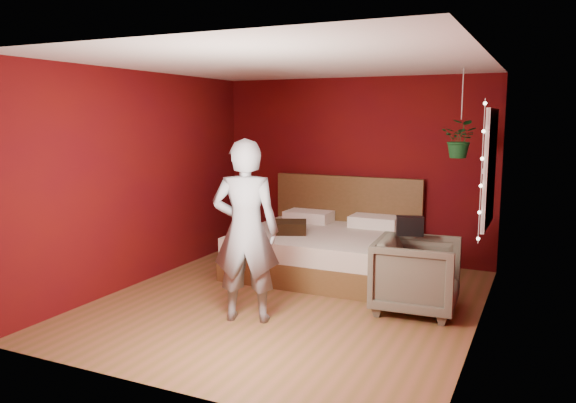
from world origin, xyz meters
The scene contains 10 objects.
floor centered at (0.00, 0.00, 0.00)m, with size 4.50×4.50×0.00m, color brown.
room_walls centered at (0.00, 0.00, 1.68)m, with size 4.04×4.54×2.62m.
window centered at (1.97, 0.90, 1.50)m, with size 0.05×0.97×1.27m.
fairy_lights centered at (1.94, 0.38, 1.50)m, with size 0.04×0.04×1.45m.
bed centered at (-0.07, 1.37, 0.31)m, with size 2.19×1.86×1.20m.
person centered at (-0.16, -0.69, 0.92)m, with size 0.67×0.44×1.84m, color slate.
armchair centered at (1.35, 0.30, 0.39)m, with size 0.84×0.86×0.79m, color #5E5B4A.
handbag centered at (1.23, 0.44, 0.89)m, with size 0.29×0.14×0.20m, color black.
throw_pillow centered at (-0.47, 1.06, 0.62)m, with size 0.42×0.42×0.15m, color #301F10.
hanging_plant centered at (1.59, 1.33, 1.79)m, with size 0.46×0.42×1.03m.
Camera 1 is at (2.54, -5.47, 2.04)m, focal length 35.00 mm.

